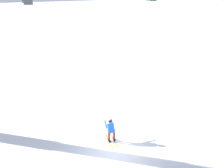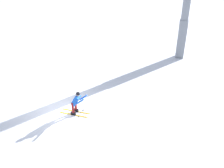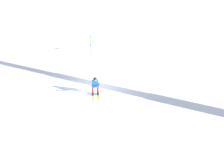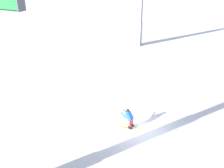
{
  "view_description": "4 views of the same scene",
  "coord_description": "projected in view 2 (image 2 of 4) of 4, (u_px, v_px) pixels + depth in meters",
  "views": [
    {
      "loc": [
        -4.76,
        -11.11,
        9.86
      ],
      "look_at": [
        0.8,
        2.44,
        3.56
      ],
      "focal_mm": 38.05,
      "sensor_mm": 36.0,
      "label": 1
    },
    {
      "loc": [
        10.94,
        6.16,
        8.3
      ],
      "look_at": [
        -0.71,
        3.1,
        1.73
      ],
      "focal_mm": 39.11,
      "sensor_mm": 36.0,
      "label": 2
    },
    {
      "loc": [
        1.4,
        14.42,
        7.65
      ],
      "look_at": [
        -0.48,
        3.86,
        2.17
      ],
      "focal_mm": 35.01,
      "sensor_mm": 36.0,
      "label": 3
    },
    {
      "loc": [
        -13.95,
        -3.51,
        10.8
      ],
      "look_at": [
        0.97,
        2.93,
        2.83
      ],
      "focal_mm": 40.03,
      "sensor_mm": 36.0,
      "label": 4
    }
  ],
  "objects": [
    {
      "name": "skier_carving_main",
      "position": [
        76.0,
        101.0,
        13.76
      ],
      "size": [
        0.72,
        1.75,
        1.61
      ],
      "color": "yellow",
      "rests_on": "ground_plane"
    },
    {
      "name": "ground_plane",
      "position": [
        59.0,
        108.0,
        14.64
      ],
      "size": [
        260.0,
        260.0,
        0.0
      ],
      "primitive_type": "plane",
      "color": "white"
    },
    {
      "name": "lift_tower_near",
      "position": [
        186.0,
        6.0,
        19.63
      ],
      "size": [
        0.69,
        2.53,
        10.48
      ],
      "color": "gray",
      "rests_on": "ground_plane"
    }
  ]
}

